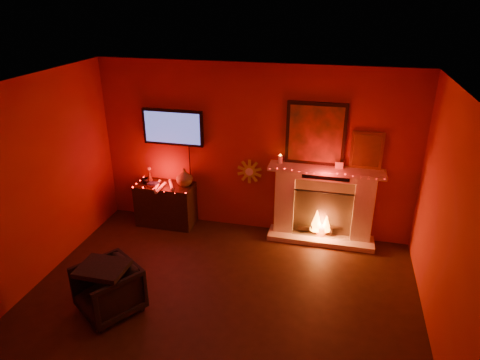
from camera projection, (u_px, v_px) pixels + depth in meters
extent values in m
plane|color=black|center=(207.00, 330.00, 5.00)|extent=(5.00, 5.00, 0.00)
plane|color=beige|center=(198.00, 102.00, 3.92)|extent=(5.00, 5.00, 0.00)
plane|color=maroon|center=(253.00, 151.00, 6.68)|extent=(5.00, 0.00, 5.00)
plane|color=maroon|center=(0.00, 204.00, 4.99)|extent=(0.00, 5.00, 5.00)
plane|color=maroon|center=(463.00, 262.00, 3.92)|extent=(0.00, 5.00, 5.00)
cube|color=beige|center=(320.00, 238.00, 6.79)|extent=(1.65, 0.40, 0.08)
cube|color=beige|center=(285.00, 203.00, 6.79)|extent=(0.30, 0.22, 0.95)
cube|color=beige|center=(363.00, 211.00, 6.53)|extent=(0.30, 0.22, 0.95)
cube|color=beige|center=(326.00, 175.00, 6.44)|extent=(1.50, 0.22, 0.14)
cube|color=beige|center=(326.00, 170.00, 6.35)|extent=(1.72, 0.34, 0.06)
cube|color=#8B6751|center=(323.00, 205.00, 6.71)|extent=(0.90, 0.10, 0.95)
cube|color=black|center=(322.00, 215.00, 6.59)|extent=(0.90, 0.02, 0.78)
cylinder|color=black|center=(315.00, 230.00, 6.82)|extent=(0.55, 0.09, 0.09)
cylinder|color=black|center=(326.00, 228.00, 6.78)|extent=(0.51, 0.18, 0.08)
cone|color=orange|center=(317.00, 220.00, 6.74)|extent=(0.20, 0.20, 0.34)
cone|color=orange|center=(326.00, 223.00, 6.73)|extent=(0.16, 0.16, 0.26)
sphere|color=#FF3F07|center=(321.00, 230.00, 6.79)|extent=(0.18, 0.18, 0.18)
cube|color=black|center=(316.00, 134.00, 6.31)|extent=(0.88, 0.05, 0.95)
cube|color=#CD441B|center=(316.00, 134.00, 6.28)|extent=(0.78, 0.01, 0.85)
cube|color=gold|center=(367.00, 150.00, 6.23)|extent=(0.46, 0.04, 0.56)
cube|color=#AC8227|center=(367.00, 151.00, 6.21)|extent=(0.38, 0.01, 0.48)
cylinder|color=white|center=(280.00, 159.00, 6.50)|extent=(0.07, 0.07, 0.12)
cube|color=silver|center=(339.00, 165.00, 6.30)|extent=(0.12, 0.01, 0.10)
cube|color=black|center=(173.00, 127.00, 6.80)|extent=(1.00, 0.06, 0.58)
cube|color=#414DA7|center=(172.00, 128.00, 6.77)|extent=(0.92, 0.01, 0.50)
cylinder|color=black|center=(190.00, 165.00, 7.01)|extent=(0.02, 0.02, 0.66)
cylinder|color=gold|center=(249.00, 172.00, 6.82)|extent=(0.20, 0.03, 0.20)
cylinder|color=silver|center=(249.00, 172.00, 6.80)|extent=(0.13, 0.01, 0.13)
cube|color=black|center=(166.00, 204.00, 7.18)|extent=(0.95, 0.47, 0.72)
imported|color=brown|center=(184.00, 177.00, 6.95)|extent=(0.27, 0.27, 0.29)
imported|color=black|center=(145.00, 181.00, 7.06)|extent=(0.11, 0.11, 0.09)
cylinder|color=silver|center=(157.00, 185.00, 6.94)|extent=(0.12, 0.38, 0.05)
cylinder|color=silver|center=(161.00, 188.00, 6.86)|extent=(0.05, 0.38, 0.05)
cylinder|color=silver|center=(171.00, 185.00, 6.97)|extent=(0.22, 0.36, 0.05)
cube|color=#4F1D16|center=(153.00, 185.00, 6.97)|extent=(0.20, 0.14, 0.03)
cube|color=#202E4A|center=(153.00, 184.00, 6.97)|extent=(0.17, 0.12, 0.02)
imported|color=black|center=(108.00, 290.00, 5.18)|extent=(0.95, 0.95, 0.63)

